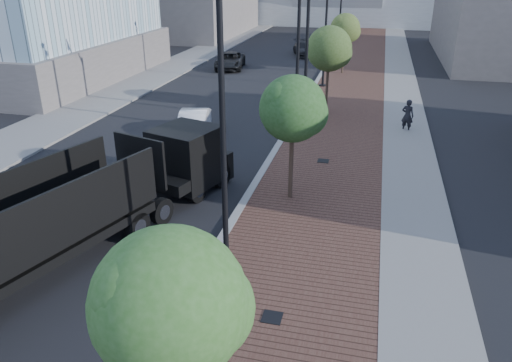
% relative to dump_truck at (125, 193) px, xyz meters
% --- Properties ---
extents(sidewalk, '(7.00, 140.00, 0.12)m').
position_rel_dump_truck_xyz_m(sidewalk, '(6.93, 28.36, -1.20)').
color(sidewalk, '#4C2D23').
rests_on(sidewalk, ground).
extents(concrete_strip, '(2.40, 140.00, 0.13)m').
position_rel_dump_truck_xyz_m(concrete_strip, '(9.63, 28.36, -1.19)').
color(concrete_strip, slate).
rests_on(concrete_strip, ground).
extents(curb, '(0.30, 140.00, 0.14)m').
position_rel_dump_truck_xyz_m(curb, '(3.43, 28.36, -1.19)').
color(curb, gray).
rests_on(curb, ground).
extents(west_sidewalk, '(4.00, 140.00, 0.12)m').
position_rel_dump_truck_xyz_m(west_sidewalk, '(-9.57, 28.36, -1.20)').
color(west_sidewalk, slate).
rests_on(west_sidewalk, ground).
extents(dump_truck, '(5.89, 13.35, 2.98)m').
position_rel_dump_truck_xyz_m(dump_truck, '(0.00, 0.00, 0.00)').
color(dump_truck, black).
rests_on(dump_truck, ground).
extents(white_sedan, '(2.23, 4.26, 1.34)m').
position_rel_dump_truck_xyz_m(white_sedan, '(-1.17, 9.51, -0.59)').
color(white_sedan, white).
rests_on(white_sedan, ground).
extents(dark_car_mid, '(2.94, 5.11, 1.34)m').
position_rel_dump_truck_xyz_m(dark_car_mid, '(-4.56, 27.54, -0.58)').
color(dark_car_mid, black).
rests_on(dark_car_mid, ground).
extents(dark_car_far, '(3.18, 4.93, 1.33)m').
position_rel_dump_truck_xyz_m(dark_car_far, '(0.70, 35.61, -0.59)').
color(dark_car_far, black).
rests_on(dark_car_far, ground).
extents(pedestrian, '(0.75, 0.62, 1.76)m').
position_rel_dump_truck_xyz_m(pedestrian, '(9.60, 13.05, -0.38)').
color(pedestrian, black).
rests_on(pedestrian, ground).
extents(streetlight_1, '(1.44, 0.56, 9.21)m').
position_rel_dump_truck_xyz_m(streetlight_1, '(3.91, -1.64, 3.09)').
color(streetlight_1, black).
rests_on(streetlight_1, ground).
extents(streetlight_2, '(1.72, 0.56, 9.28)m').
position_rel_dump_truck_xyz_m(streetlight_2, '(4.03, 10.36, 3.56)').
color(streetlight_2, black).
rests_on(streetlight_2, ground).
extents(streetlight_3, '(1.44, 0.56, 9.21)m').
position_rel_dump_truck_xyz_m(streetlight_3, '(3.91, 22.36, 3.09)').
color(streetlight_3, black).
rests_on(streetlight_3, ground).
extents(streetlight_4, '(1.72, 0.56, 9.28)m').
position_rel_dump_truck_xyz_m(streetlight_4, '(4.03, 34.36, 3.56)').
color(streetlight_4, black).
rests_on(streetlight_4, ground).
extents(traffic_mast, '(5.09, 0.20, 8.00)m').
position_rel_dump_truck_xyz_m(traffic_mast, '(3.13, 13.36, 3.73)').
color(traffic_mast, black).
rests_on(traffic_mast, ground).
extents(tree_0, '(2.50, 2.47, 4.68)m').
position_rel_dump_truck_xyz_m(tree_0, '(5.07, -7.61, 2.17)').
color(tree_0, '#382619').
rests_on(tree_0, ground).
extents(tree_1, '(2.44, 2.40, 4.77)m').
position_rel_dump_truck_xyz_m(tree_1, '(5.07, 3.39, 2.30)').
color(tree_1, '#382619').
rests_on(tree_1, ground).
extents(tree_2, '(2.59, 2.58, 5.13)m').
position_rel_dump_truck_xyz_m(tree_2, '(5.07, 15.39, 2.58)').
color(tree_2, '#382619').
rests_on(tree_2, ground).
extents(tree_3, '(2.40, 2.36, 4.79)m').
position_rel_dump_truck_xyz_m(tree_3, '(5.07, 27.39, 2.34)').
color(tree_3, '#382619').
rests_on(tree_3, ground).
extents(tower_podium, '(19.00, 19.00, 3.00)m').
position_rel_dump_truck_xyz_m(tower_podium, '(-20.57, 20.36, 0.24)').
color(tower_podium, '#615A57').
rests_on(tower_podium, ground).
extents(commercial_block_ne, '(12.00, 22.00, 8.00)m').
position_rel_dump_truck_xyz_m(commercial_block_ne, '(19.43, 38.36, 2.74)').
color(commercial_block_ne, '#5E5855').
rests_on(commercial_block_ne, ground).
extents(utility_cover_1, '(0.50, 0.50, 0.02)m').
position_rel_dump_truck_xyz_m(utility_cover_1, '(5.83, -3.64, -1.13)').
color(utility_cover_1, black).
rests_on(utility_cover_1, sidewalk).
extents(utility_cover_2, '(0.50, 0.50, 0.02)m').
position_rel_dump_truck_xyz_m(utility_cover_2, '(5.83, 7.36, -1.13)').
color(utility_cover_2, black).
rests_on(utility_cover_2, sidewalk).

